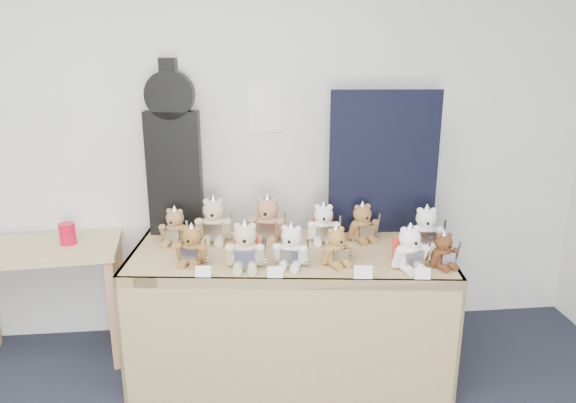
{
  "coord_description": "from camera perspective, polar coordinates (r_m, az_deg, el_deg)",
  "views": [
    {
      "loc": [
        0.61,
        -1.07,
        1.99
      ],
      "look_at": [
        0.92,
        1.84,
        1.1
      ],
      "focal_mm": 35.0,
      "sensor_mm": 36.0,
      "label": 1
    }
  ],
  "objects": [
    {
      "name": "room_shell",
      "position": [
        3.6,
        -2.38,
        9.4
      ],
      "size": [
        6.0,
        6.0,
        6.0
      ],
      "color": "white",
      "rests_on": "floor"
    },
    {
      "name": "display_table",
      "position": [
        3.26,
        0.18,
        -8.25
      ],
      "size": [
        1.92,
        0.99,
        0.76
      ],
      "rotation": [
        0.0,
        0.0,
        -0.13
      ],
      "color": "olive",
      "rests_on": "floor"
    },
    {
      "name": "side_table",
      "position": [
        3.74,
        -23.57,
        -5.97
      ],
      "size": [
        0.93,
        0.57,
        0.75
      ],
      "rotation": [
        0.0,
        0.0,
        0.08
      ],
      "color": "tan",
      "rests_on": "floor"
    },
    {
      "name": "guitar_case",
      "position": [
        3.48,
        -11.58,
        5.04
      ],
      "size": [
        0.34,
        0.13,
        1.07
      ],
      "rotation": [
        0.0,
        0.0,
        -0.12
      ],
      "color": "black",
      "rests_on": "display_table"
    },
    {
      "name": "navy_board",
      "position": [
        3.49,
        9.69,
        3.85
      ],
      "size": [
        0.67,
        0.08,
        0.89
      ],
      "primitive_type": "cube",
      "rotation": [
        0.0,
        0.0,
        -0.08
      ],
      "color": "black",
      "rests_on": "display_table"
    },
    {
      "name": "red_cup",
      "position": [
        3.65,
        -21.49,
        -3.06
      ],
      "size": [
        0.1,
        0.1,
        0.13
      ],
      "primitive_type": "cylinder",
      "color": "red",
      "rests_on": "side_table"
    },
    {
      "name": "teddy_front_far_left",
      "position": [
        3.11,
        -9.72,
        -4.53
      ],
      "size": [
        0.2,
        0.19,
        0.25
      ],
      "rotation": [
        0.0,
        0.0,
        -0.3
      ],
      "color": "brown",
      "rests_on": "display_table"
    },
    {
      "name": "teddy_front_left",
      "position": [
        3.01,
        -4.36,
        -4.68
      ],
      "size": [
        0.24,
        0.2,
        0.29
      ],
      "rotation": [
        0.0,
        0.0,
        -0.09
      ],
      "color": "#C4B48A",
      "rests_on": "display_table"
    },
    {
      "name": "teddy_front_centre",
      "position": [
        3.03,
        0.33,
        -4.7
      ],
      "size": [
        0.21,
        0.2,
        0.26
      ],
      "rotation": [
        0.0,
        0.0,
        -0.31
      ],
      "color": "silver",
      "rests_on": "display_table"
    },
    {
      "name": "teddy_front_right",
      "position": [
        3.07,
        4.92,
        -4.67
      ],
      "size": [
        0.2,
        0.19,
        0.24
      ],
      "rotation": [
        0.0,
        0.0,
        0.36
      ],
      "color": "olive",
      "rests_on": "display_table"
    },
    {
      "name": "teddy_front_far_right",
      "position": [
        3.07,
        12.24,
        -4.78
      ],
      "size": [
        0.23,
        0.2,
        0.27
      ],
      "rotation": [
        0.0,
        0.0,
        0.21
      ],
      "color": "white",
      "rests_on": "display_table"
    },
    {
      "name": "teddy_front_end",
      "position": [
        3.14,
        15.52,
        -4.95
      ],
      "size": [
        0.18,
        0.16,
        0.22
      ],
      "rotation": [
        0.0,
        0.0,
        0.27
      ],
      "color": "#53301C",
      "rests_on": "display_table"
    },
    {
      "name": "teddy_back_left",
      "position": [
        3.41,
        -7.53,
        -2.05
      ],
      "size": [
        0.25,
        0.21,
        0.31
      ],
      "rotation": [
        0.0,
        0.0,
        -0.12
      ],
      "color": "#BCAF89",
      "rests_on": "display_table"
    },
    {
      "name": "teddy_back_centre_left",
      "position": [
        3.38,
        -2.09,
        -1.98
      ],
      "size": [
        0.26,
        0.24,
        0.31
      ],
      "rotation": [
        0.0,
        0.0,
        -0.28
      ],
      "color": "#AC7D56",
      "rests_on": "display_table"
    },
    {
      "name": "teddy_back_centre_right",
      "position": [
        3.38,
        3.62,
        -2.36
      ],
      "size": [
        0.22,
        0.19,
        0.27
      ],
      "rotation": [
        0.0,
        0.0,
        -0.12
      ],
      "color": "white",
      "rests_on": "display_table"
    },
    {
      "name": "teddy_back_right",
      "position": [
        3.43,
        7.57,
        -2.25
      ],
      "size": [
        0.22,
        0.19,
        0.26
      ],
      "rotation": [
        0.0,
        0.0,
        0.27
      ],
      "color": "olive",
      "rests_on": "display_table"
    },
    {
      "name": "teddy_back_end",
      "position": [
        3.38,
        13.8,
        -2.77
      ],
      "size": [
        0.23,
        0.2,
        0.28
      ],
      "rotation": [
        0.0,
        0.0,
        -0.18
      ],
      "color": "white",
      "rests_on": "display_table"
    },
    {
      "name": "teddy_back_far_left",
      "position": [
        3.41,
        -11.39,
        -2.64
      ],
      "size": [
        0.2,
        0.19,
        0.25
      ],
      "rotation": [
        0.0,
        0.0,
        -0.33
      ],
      "color": "#956F45",
      "rests_on": "display_table"
    },
    {
      "name": "entry_card_a",
      "position": [
        2.95,
        -8.61,
        -7.05
      ],
      "size": [
        0.08,
        0.03,
        0.06
      ],
      "primitive_type": "cube",
      "rotation": [
        -0.24,
        0.0,
        -0.13
      ],
      "color": "silver",
      "rests_on": "display_table"
    },
    {
      "name": "entry_card_b",
      "position": [
        2.91,
        -1.32,
        -7.2
      ],
      "size": [
        0.08,
        0.03,
        0.06
      ],
      "primitive_type": "cube",
      "rotation": [
        -0.24,
        0.0,
        -0.13
      ],
      "color": "silver",
      "rests_on": "display_table"
    },
    {
      "name": "entry_card_c",
      "position": [
        2.93,
        7.65,
        -7.12
      ],
      "size": [
        0.1,
        0.03,
        0.07
      ],
      "primitive_type": "cube",
      "rotation": [
        -0.24,
        0.0,
        -0.13
      ],
      "color": "silver",
      "rests_on": "display_table"
    },
    {
      "name": "entry_card_d",
      "position": [
        2.98,
        13.51,
        -7.14
      ],
      "size": [
        0.08,
        0.03,
        0.06
      ],
      "primitive_type": "cube",
      "rotation": [
        -0.24,
        0.0,
        -0.13
      ],
      "color": "silver",
      "rests_on": "display_table"
    }
  ]
}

